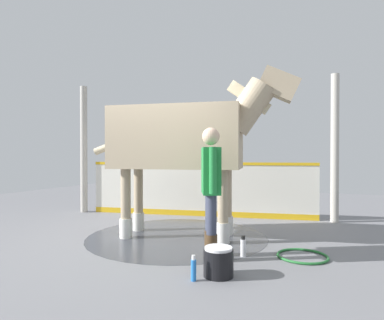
# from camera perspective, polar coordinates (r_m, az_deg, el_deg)

# --- Properties ---
(ground_plane) EXTENTS (16.00, 16.00, 0.02)m
(ground_plane) POSITION_cam_1_polar(r_m,az_deg,el_deg) (5.52, -6.02, -13.21)
(ground_plane) COLOR gray
(wet_patch) EXTENTS (2.92, 2.92, 0.00)m
(wet_patch) POSITION_cam_1_polar(r_m,az_deg,el_deg) (5.57, -2.56, -12.97)
(wet_patch) COLOR #42444C
(wet_patch) RESTS_ON ground
(barrier_wall) EXTENTS (4.88, 1.06, 1.18)m
(barrier_wall) POSITION_cam_1_polar(r_m,az_deg,el_deg) (7.30, 1.33, -5.35)
(barrier_wall) COLOR silver
(barrier_wall) RESTS_ON ground
(roof_post_near) EXTENTS (0.16, 0.16, 2.95)m
(roof_post_near) POSITION_cam_1_polar(r_m,az_deg,el_deg) (7.16, 23.38, 1.89)
(roof_post_near) COLOR #B7B2A8
(roof_post_near) RESTS_ON ground
(roof_post_far) EXTENTS (0.16, 0.16, 2.95)m
(roof_post_far) POSITION_cam_1_polar(r_m,az_deg,el_deg) (8.17, -18.13, 1.76)
(roof_post_far) COLOR #B7B2A8
(roof_post_far) RESTS_ON ground
(horse) EXTENTS (3.38, 1.38, 2.68)m
(horse) POSITION_cam_1_polar(r_m,az_deg,el_deg) (5.39, -1.42, 3.49)
(horse) COLOR tan
(horse) RESTS_ON ground
(handler) EXTENTS (0.41, 0.62, 1.68)m
(handler) POSITION_cam_1_polar(r_m,az_deg,el_deg) (4.26, 3.26, -3.96)
(handler) COLOR #47331E
(handler) RESTS_ON ground
(wash_bucket) EXTENTS (0.33, 0.33, 0.32)m
(wash_bucket) POSITION_cam_1_polar(r_m,az_deg,el_deg) (3.80, 4.58, -17.08)
(wash_bucket) COLOR black
(wash_bucket) RESTS_ON ground
(bottle_shampoo) EXTENTS (0.07, 0.07, 0.28)m
(bottle_shampoo) POSITION_cam_1_polar(r_m,az_deg,el_deg) (4.52, 8.80, -14.59)
(bottle_shampoo) COLOR white
(bottle_shampoo) RESTS_ON ground
(bottle_spray) EXTENTS (0.06, 0.06, 0.27)m
(bottle_spray) POSITION_cam_1_polar(r_m,az_deg,el_deg) (3.67, 0.27, -18.27)
(bottle_spray) COLOR blue
(bottle_spray) RESTS_ON ground
(hose_coil) EXTENTS (0.66, 0.66, 0.03)m
(hose_coil) POSITION_cam_1_polar(r_m,az_deg,el_deg) (4.70, 18.49, -15.40)
(hose_coil) COLOR #267233
(hose_coil) RESTS_ON ground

